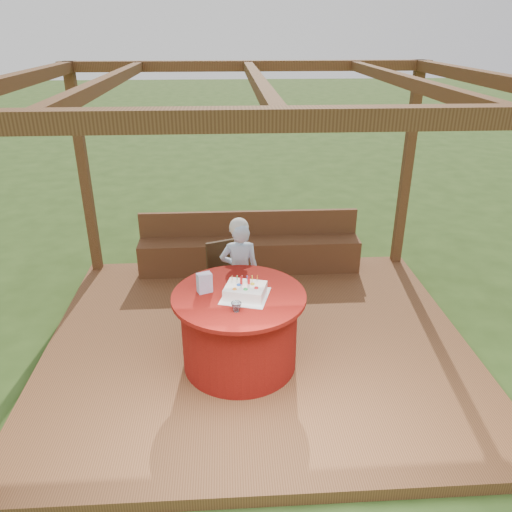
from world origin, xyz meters
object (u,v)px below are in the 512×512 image
at_px(gift_bag, 204,283).
at_px(drinking_glass, 236,307).
at_px(birthday_cake, 245,291).
at_px(bench, 250,252).
at_px(elderly_woman, 240,270).
at_px(chair, 227,275).
at_px(table, 239,329).

bearing_deg(gift_bag, drinking_glass, -73.71).
bearing_deg(birthday_cake, bench, 86.22).
bearing_deg(birthday_cake, elderly_woman, 91.83).
bearing_deg(elderly_woman, chair, 124.56).
bearing_deg(birthday_cake, drinking_glass, -108.96).
distance_m(gift_bag, drinking_glass, 0.48).
height_order(chair, elderly_woman, elderly_woman).
height_order(elderly_woman, birthday_cake, elderly_woman).
distance_m(bench, table, 2.15).
bearing_deg(chair, bench, 73.50).
bearing_deg(gift_bag, elderly_woman, 43.96).
xyz_separation_m(table, drinking_glass, (-0.03, -0.30, 0.43)).
distance_m(bench, drinking_glass, 2.51).
bearing_deg(drinking_glass, chair, 93.49).
bearing_deg(elderly_woman, bench, 82.37).
height_order(bench, elderly_woman, elderly_woman).
height_order(birthday_cake, drinking_glass, birthday_cake).
relative_size(bench, table, 2.34).
distance_m(table, chair, 1.07).
distance_m(birthday_cake, drinking_glass, 0.28).
distance_m(chair, gift_bag, 1.10).
height_order(elderly_woman, drinking_glass, elderly_woman).
bearing_deg(drinking_glass, gift_bag, 127.85).
height_order(table, chair, chair).
bearing_deg(gift_bag, birthday_cake, -37.74).
xyz_separation_m(table, chair, (-0.11, 1.06, 0.06)).
bearing_deg(gift_bag, table, -34.06).
bearing_deg(chair, table, -83.85).
xyz_separation_m(bench, gift_bag, (-0.53, -2.06, 0.62)).
height_order(bench, birthday_cake, birthday_cake).
bearing_deg(drinking_glass, elderly_woman, 86.90).
xyz_separation_m(chair, drinking_glass, (0.08, -1.36, 0.37)).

